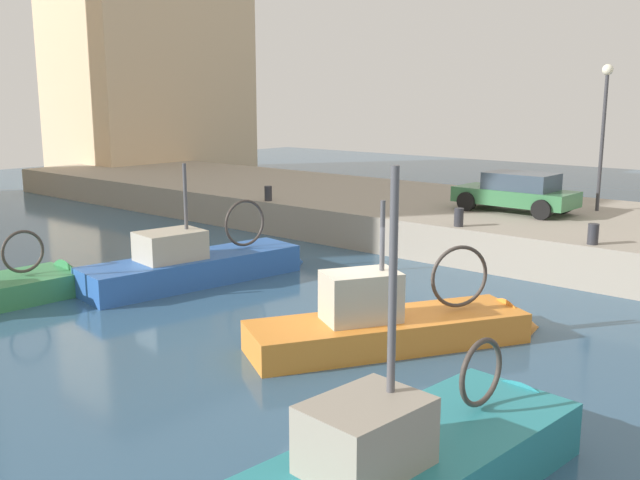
{
  "coord_description": "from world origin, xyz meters",
  "views": [
    {
      "loc": [
        -11.27,
        -8.67,
        5.07
      ],
      "look_at": [
        3.1,
        3.78,
        1.2
      ],
      "focal_mm": 40.32,
      "sensor_mm": 36.0,
      "label": 1
    }
  ],
  "objects_px": {
    "quay_streetlamp": "(604,113)",
    "mooring_bollard_mid": "(459,217)",
    "mooring_bollard_south": "(593,234)",
    "parked_car_green": "(517,192)",
    "fishing_boat_blue": "(203,276)",
    "fishing_boat_orange": "(403,338)",
    "mooring_bollard_north": "(268,193)"
  },
  "relations": [
    {
      "from": "mooring_bollard_south",
      "to": "quay_streetlamp",
      "type": "xyz_separation_m",
      "value": [
        5.65,
        1.96,
        2.98
      ]
    },
    {
      "from": "quay_streetlamp",
      "to": "mooring_bollard_north",
      "type": "bearing_deg",
      "value": 119.37
    },
    {
      "from": "parked_car_green",
      "to": "fishing_boat_blue",
      "type": "bearing_deg",
      "value": 155.22
    },
    {
      "from": "fishing_boat_blue",
      "to": "quay_streetlamp",
      "type": "xyz_separation_m",
      "value": [
        11.84,
        -6.42,
        4.32
      ]
    },
    {
      "from": "mooring_bollard_mid",
      "to": "fishing_boat_blue",
      "type": "bearing_deg",
      "value": 144.69
    },
    {
      "from": "mooring_bollard_north",
      "to": "quay_streetlamp",
      "type": "relative_size",
      "value": 0.11
    },
    {
      "from": "mooring_bollard_north",
      "to": "quay_streetlamp",
      "type": "xyz_separation_m",
      "value": [
        5.65,
        -10.04,
        2.98
      ]
    },
    {
      "from": "fishing_boat_orange",
      "to": "fishing_boat_blue",
      "type": "xyz_separation_m",
      "value": [
        0.66,
        7.11,
        -0.01
      ]
    },
    {
      "from": "mooring_bollard_north",
      "to": "fishing_boat_orange",
      "type": "bearing_deg",
      "value": -122.53
    },
    {
      "from": "mooring_bollard_mid",
      "to": "fishing_boat_orange",
      "type": "bearing_deg",
      "value": -158.25
    },
    {
      "from": "mooring_bollard_mid",
      "to": "mooring_bollard_south",
      "type": "bearing_deg",
      "value": -90.0
    },
    {
      "from": "quay_streetlamp",
      "to": "mooring_bollard_mid",
      "type": "bearing_deg",
      "value": 160.15
    },
    {
      "from": "mooring_bollard_mid",
      "to": "parked_car_green",
      "type": "bearing_deg",
      "value": -1.82
    },
    {
      "from": "mooring_bollard_mid",
      "to": "mooring_bollard_north",
      "type": "height_order",
      "value": "same"
    },
    {
      "from": "fishing_boat_blue",
      "to": "mooring_bollard_mid",
      "type": "height_order",
      "value": "fishing_boat_blue"
    },
    {
      "from": "mooring_bollard_south",
      "to": "mooring_bollard_north",
      "type": "xyz_separation_m",
      "value": [
        0.0,
        12.0,
        0.0
      ]
    },
    {
      "from": "mooring_bollard_south",
      "to": "quay_streetlamp",
      "type": "bearing_deg",
      "value": 19.13
    },
    {
      "from": "fishing_boat_orange",
      "to": "quay_streetlamp",
      "type": "relative_size",
      "value": 1.34
    },
    {
      "from": "quay_streetlamp",
      "to": "fishing_boat_orange",
      "type": "bearing_deg",
      "value": -176.84
    },
    {
      "from": "mooring_bollard_mid",
      "to": "mooring_bollard_north",
      "type": "xyz_separation_m",
      "value": [
        0.0,
        8.0,
        0.0
      ]
    },
    {
      "from": "fishing_boat_blue",
      "to": "mooring_bollard_mid",
      "type": "bearing_deg",
      "value": -35.31
    },
    {
      "from": "fishing_boat_orange",
      "to": "mooring_bollard_south",
      "type": "relative_size",
      "value": 11.75
    },
    {
      "from": "fishing_boat_blue",
      "to": "mooring_bollard_north",
      "type": "relative_size",
      "value": 12.88
    },
    {
      "from": "parked_car_green",
      "to": "mooring_bollard_mid",
      "type": "relative_size",
      "value": 7.17
    },
    {
      "from": "mooring_bollard_south",
      "to": "mooring_bollard_north",
      "type": "distance_m",
      "value": 12.0
    },
    {
      "from": "mooring_bollard_mid",
      "to": "quay_streetlamp",
      "type": "height_order",
      "value": "quay_streetlamp"
    },
    {
      "from": "parked_car_green",
      "to": "mooring_bollard_mid",
      "type": "bearing_deg",
      "value": 178.18
    },
    {
      "from": "fishing_boat_blue",
      "to": "parked_car_green",
      "type": "distance_m",
      "value": 10.87
    },
    {
      "from": "fishing_boat_orange",
      "to": "parked_car_green",
      "type": "bearing_deg",
      "value": 14.14
    },
    {
      "from": "fishing_boat_orange",
      "to": "mooring_bollard_south",
      "type": "bearing_deg",
      "value": -10.51
    },
    {
      "from": "fishing_boat_orange",
      "to": "parked_car_green",
      "type": "height_order",
      "value": "fishing_boat_orange"
    },
    {
      "from": "parked_car_green",
      "to": "quay_streetlamp",
      "type": "height_order",
      "value": "quay_streetlamp"
    }
  ]
}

